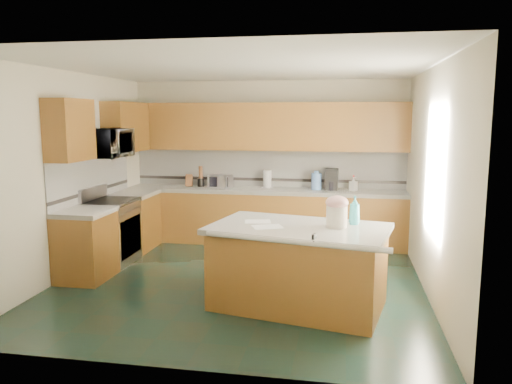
% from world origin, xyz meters
% --- Properties ---
extents(floor, '(4.60, 4.60, 0.00)m').
position_xyz_m(floor, '(0.00, 0.00, 0.00)').
color(floor, black).
rests_on(floor, ground).
extents(ceiling, '(4.60, 4.60, 0.00)m').
position_xyz_m(ceiling, '(0.00, 0.00, 2.70)').
color(ceiling, white).
rests_on(ceiling, ground).
extents(wall_back, '(4.60, 0.04, 2.70)m').
position_xyz_m(wall_back, '(0.00, 2.32, 1.35)').
color(wall_back, beige).
rests_on(wall_back, ground).
extents(wall_front, '(4.60, 0.04, 2.70)m').
position_xyz_m(wall_front, '(0.00, -2.32, 1.35)').
color(wall_front, beige).
rests_on(wall_front, ground).
extents(wall_left, '(0.04, 4.60, 2.70)m').
position_xyz_m(wall_left, '(-2.32, 0.00, 1.35)').
color(wall_left, beige).
rests_on(wall_left, ground).
extents(wall_right, '(0.04, 4.60, 2.70)m').
position_xyz_m(wall_right, '(2.32, 0.00, 1.35)').
color(wall_right, beige).
rests_on(wall_right, ground).
extents(back_base_cab, '(4.60, 0.60, 0.86)m').
position_xyz_m(back_base_cab, '(0.00, 2.00, 0.43)').
color(back_base_cab, '#362009').
rests_on(back_base_cab, ground).
extents(back_countertop, '(4.60, 0.64, 0.06)m').
position_xyz_m(back_countertop, '(0.00, 2.00, 0.89)').
color(back_countertop, white).
rests_on(back_countertop, back_base_cab).
extents(back_upper_cab, '(4.60, 0.33, 0.78)m').
position_xyz_m(back_upper_cab, '(0.00, 2.13, 1.94)').
color(back_upper_cab, '#362009').
rests_on(back_upper_cab, wall_back).
extents(back_backsplash, '(4.60, 0.02, 0.63)m').
position_xyz_m(back_backsplash, '(0.00, 2.29, 1.24)').
color(back_backsplash, silver).
rests_on(back_backsplash, back_countertop).
extents(back_accent_band, '(4.60, 0.01, 0.05)m').
position_xyz_m(back_accent_band, '(0.00, 2.28, 1.04)').
color(back_accent_band, black).
rests_on(back_accent_band, back_countertop).
extents(left_base_cab_rear, '(0.60, 0.82, 0.86)m').
position_xyz_m(left_base_cab_rear, '(-2.00, 1.29, 0.43)').
color(left_base_cab_rear, '#362009').
rests_on(left_base_cab_rear, ground).
extents(left_counter_rear, '(0.64, 0.82, 0.06)m').
position_xyz_m(left_counter_rear, '(-2.00, 1.29, 0.89)').
color(left_counter_rear, white).
rests_on(left_counter_rear, left_base_cab_rear).
extents(left_base_cab_front, '(0.60, 0.72, 0.86)m').
position_xyz_m(left_base_cab_front, '(-2.00, -0.24, 0.43)').
color(left_base_cab_front, '#362009').
rests_on(left_base_cab_front, ground).
extents(left_counter_front, '(0.64, 0.72, 0.06)m').
position_xyz_m(left_counter_front, '(-2.00, -0.24, 0.89)').
color(left_counter_front, white).
rests_on(left_counter_front, left_base_cab_front).
extents(left_backsplash, '(0.02, 2.30, 0.63)m').
position_xyz_m(left_backsplash, '(-2.29, 0.55, 1.24)').
color(left_backsplash, silver).
rests_on(left_backsplash, wall_left).
extents(left_accent_band, '(0.01, 2.30, 0.05)m').
position_xyz_m(left_accent_band, '(-2.28, 0.55, 1.04)').
color(left_accent_band, black).
rests_on(left_accent_band, wall_left).
extents(left_upper_cab_rear, '(0.33, 1.09, 0.78)m').
position_xyz_m(left_upper_cab_rear, '(-2.13, 1.42, 1.94)').
color(left_upper_cab_rear, '#362009').
rests_on(left_upper_cab_rear, wall_left).
extents(left_upper_cab_front, '(0.33, 0.72, 0.78)m').
position_xyz_m(left_upper_cab_front, '(-2.13, -0.24, 1.94)').
color(left_upper_cab_front, '#362009').
rests_on(left_upper_cab_front, wall_left).
extents(range_body, '(0.60, 0.76, 0.88)m').
position_xyz_m(range_body, '(-2.00, 0.50, 0.44)').
color(range_body, '#B7B7BC').
rests_on(range_body, ground).
extents(range_oven_door, '(0.02, 0.68, 0.55)m').
position_xyz_m(range_oven_door, '(-1.71, 0.50, 0.40)').
color(range_oven_door, black).
rests_on(range_oven_door, range_body).
extents(range_cooktop, '(0.62, 0.78, 0.04)m').
position_xyz_m(range_cooktop, '(-2.00, 0.50, 0.90)').
color(range_cooktop, black).
rests_on(range_cooktop, range_body).
extents(range_handle, '(0.02, 0.66, 0.02)m').
position_xyz_m(range_handle, '(-1.68, 0.50, 0.78)').
color(range_handle, '#B7B7BC').
rests_on(range_handle, range_body).
extents(range_backguard, '(0.06, 0.76, 0.18)m').
position_xyz_m(range_backguard, '(-2.26, 0.50, 1.02)').
color(range_backguard, '#B7B7BC').
rests_on(range_backguard, range_body).
extents(microwave, '(0.50, 0.73, 0.41)m').
position_xyz_m(microwave, '(-2.00, 0.50, 1.73)').
color(microwave, '#B7B7BC').
rests_on(microwave, wall_left).
extents(island_base, '(1.98, 1.38, 0.86)m').
position_xyz_m(island_base, '(0.82, -0.71, 0.43)').
color(island_base, '#362009').
rests_on(island_base, ground).
extents(island_top, '(2.10, 1.50, 0.06)m').
position_xyz_m(island_top, '(0.82, -0.71, 0.89)').
color(island_top, white).
rests_on(island_top, island_base).
extents(island_bullnose, '(1.88, 0.45, 0.06)m').
position_xyz_m(island_bullnose, '(0.82, -1.28, 0.89)').
color(island_bullnose, white).
rests_on(island_bullnose, island_base).
extents(treat_jar, '(0.24, 0.24, 0.24)m').
position_xyz_m(treat_jar, '(1.22, -0.71, 1.04)').
color(treat_jar, silver).
rests_on(treat_jar, island_top).
extents(treat_jar_lid, '(0.25, 0.25, 0.15)m').
position_xyz_m(treat_jar_lid, '(1.22, -0.71, 1.19)').
color(treat_jar_lid, '#E2A3A3').
rests_on(treat_jar_lid, treat_jar).
extents(treat_jar_knob, '(0.08, 0.03, 0.03)m').
position_xyz_m(treat_jar_knob, '(1.22, -0.71, 1.25)').
color(treat_jar_knob, tan).
rests_on(treat_jar_knob, treat_jar_lid).
extents(treat_jar_knob_end_l, '(0.04, 0.04, 0.04)m').
position_xyz_m(treat_jar_knob_end_l, '(1.18, -0.71, 1.25)').
color(treat_jar_knob_end_l, tan).
rests_on(treat_jar_knob_end_l, treat_jar_lid).
extents(treat_jar_knob_end_r, '(0.04, 0.04, 0.04)m').
position_xyz_m(treat_jar_knob_end_r, '(1.26, -0.71, 1.25)').
color(treat_jar_knob_end_r, tan).
rests_on(treat_jar_knob_end_r, treat_jar_lid).
extents(soap_bottle_island, '(0.12, 0.12, 0.32)m').
position_xyz_m(soap_bottle_island, '(1.42, -0.51, 1.08)').
color(soap_bottle_island, teal).
rests_on(soap_bottle_island, island_top).
extents(paper_sheet_a, '(0.39, 0.35, 0.00)m').
position_xyz_m(paper_sheet_a, '(0.48, -0.81, 0.92)').
color(paper_sheet_a, white).
rests_on(paper_sheet_a, island_top).
extents(paper_sheet_b, '(0.33, 0.27, 0.00)m').
position_xyz_m(paper_sheet_b, '(0.33, -0.56, 0.92)').
color(paper_sheet_b, white).
rests_on(paper_sheet_b, island_top).
extents(clamp_body, '(0.05, 0.09, 0.08)m').
position_xyz_m(clamp_body, '(1.02, -1.26, 0.93)').
color(clamp_body, black).
rests_on(clamp_body, island_top).
extents(clamp_handle, '(0.01, 0.06, 0.01)m').
position_xyz_m(clamp_handle, '(1.02, -1.31, 0.91)').
color(clamp_handle, black).
rests_on(clamp_handle, island_top).
extents(knife_block, '(0.13, 0.16, 0.22)m').
position_xyz_m(knife_block, '(-1.31, 2.05, 1.02)').
color(knife_block, '#472814').
rests_on(knife_block, back_countertop).
extents(utensil_crock, '(0.11, 0.11, 0.14)m').
position_xyz_m(utensil_crock, '(-1.11, 2.08, 0.99)').
color(utensil_crock, black).
rests_on(utensil_crock, back_countertop).
extents(utensil_bundle, '(0.07, 0.07, 0.21)m').
position_xyz_m(utensil_bundle, '(-1.11, 2.08, 1.17)').
color(utensil_bundle, '#472814').
rests_on(utensil_bundle, utensil_crock).
extents(toaster_oven, '(0.42, 0.35, 0.21)m').
position_xyz_m(toaster_oven, '(-0.76, 2.05, 1.02)').
color(toaster_oven, '#B7B7BC').
rests_on(toaster_oven, back_countertop).
extents(toaster_oven_door, '(0.32, 0.01, 0.17)m').
position_xyz_m(toaster_oven_door, '(-0.76, 1.94, 1.02)').
color(toaster_oven_door, black).
rests_on(toaster_oven_door, toaster_oven).
extents(paper_towel, '(0.13, 0.13, 0.30)m').
position_xyz_m(paper_towel, '(0.03, 2.10, 1.07)').
color(paper_towel, white).
rests_on(paper_towel, back_countertop).
extents(paper_towel_base, '(0.20, 0.20, 0.01)m').
position_xyz_m(paper_towel_base, '(0.03, 2.10, 0.93)').
color(paper_towel_base, '#B7B7BC').
rests_on(paper_towel_base, back_countertop).
extents(water_jug, '(0.16, 0.16, 0.27)m').
position_xyz_m(water_jug, '(0.85, 2.06, 1.06)').
color(water_jug, '#537DC2').
rests_on(water_jug, back_countertop).
extents(water_jug_neck, '(0.08, 0.08, 0.04)m').
position_xyz_m(water_jug_neck, '(0.85, 2.06, 1.21)').
color(water_jug_neck, '#537DC2').
rests_on(water_jug_neck, water_jug).
extents(coffee_maker, '(0.21, 0.23, 0.35)m').
position_xyz_m(coffee_maker, '(1.09, 2.08, 1.09)').
color(coffee_maker, black).
rests_on(coffee_maker, back_countertop).
extents(coffee_carafe, '(0.14, 0.14, 0.14)m').
position_xyz_m(coffee_carafe, '(1.09, 2.03, 0.99)').
color(coffee_carafe, black).
rests_on(coffee_carafe, back_countertop).
extents(soap_bottle_back, '(0.14, 0.14, 0.22)m').
position_xyz_m(soap_bottle_back, '(1.44, 2.05, 1.03)').
color(soap_bottle_back, white).
rests_on(soap_bottle_back, back_countertop).
extents(soap_back_cap, '(0.02, 0.02, 0.03)m').
position_xyz_m(soap_back_cap, '(1.44, 2.05, 1.16)').
color(soap_back_cap, red).
rests_on(soap_back_cap, soap_bottle_back).
extents(window_light_proxy, '(0.02, 1.40, 1.10)m').
position_xyz_m(window_light_proxy, '(2.29, -0.20, 1.50)').
color(window_light_proxy, white).
rests_on(window_light_proxy, wall_right).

